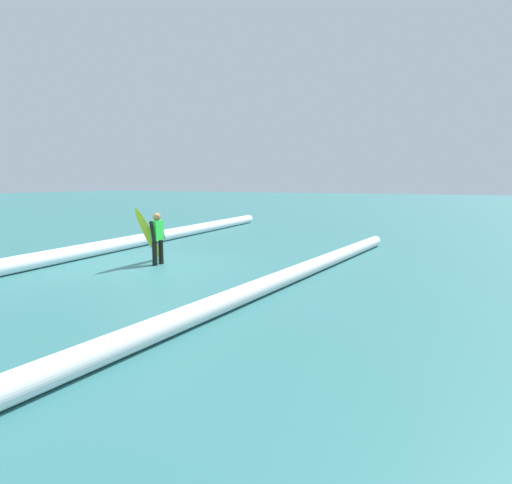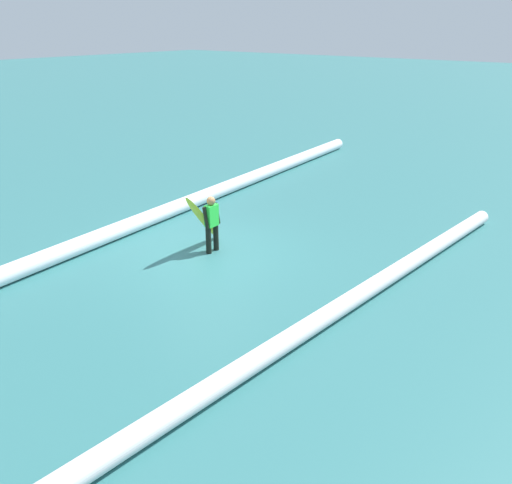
% 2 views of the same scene
% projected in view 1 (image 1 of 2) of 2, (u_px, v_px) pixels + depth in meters
% --- Properties ---
extents(ground_plane, '(154.92, 154.92, 0.00)m').
position_uv_depth(ground_plane, '(153.00, 265.00, 12.41)').
color(ground_plane, '#317171').
extents(surfer, '(0.52, 0.22, 1.47)m').
position_uv_depth(surfer, '(157.00, 236.00, 12.40)').
color(surfer, black).
rests_on(surfer, ground_plane).
extents(surfboard, '(1.71, 0.81, 1.67)m').
position_uv_depth(surfboard, '(149.00, 235.00, 12.53)').
color(surfboard, yellow).
rests_on(surfboard, ground_plane).
extents(wave_crest_foreground, '(24.00, 2.30, 0.44)m').
position_uv_depth(wave_crest_foreground, '(102.00, 248.00, 14.24)').
color(wave_crest_foreground, white).
rests_on(wave_crest_foreground, ground_plane).
extents(wave_crest_midground, '(17.14, 1.59, 0.37)m').
position_uv_depth(wave_crest_midground, '(253.00, 290.00, 8.81)').
color(wave_crest_midground, white).
rests_on(wave_crest_midground, ground_plane).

